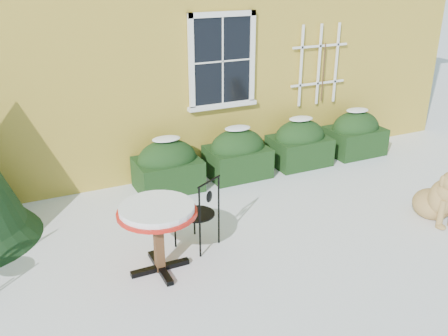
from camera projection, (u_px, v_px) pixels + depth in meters
ground at (257, 259)px, 6.42m from camera, size 80.00×80.00×0.00m
hedge_row at (269, 149)px, 9.04m from camera, size 4.95×0.80×0.91m
bistro_table at (157, 217)px, 5.91m from camera, size 0.96×0.96×0.89m
patio_chair_near at (199, 213)px, 6.53m from camera, size 0.61×0.60×1.00m
dog at (439, 199)px, 7.26m from camera, size 0.66×0.93×0.87m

